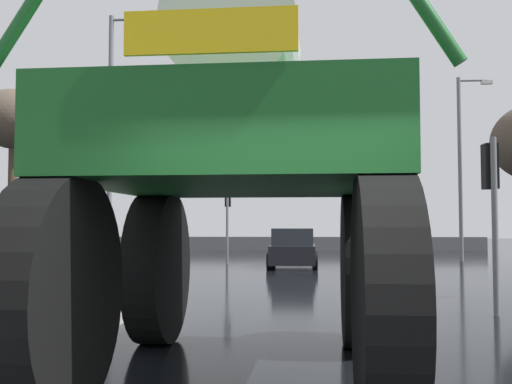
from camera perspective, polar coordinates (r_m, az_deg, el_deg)
ground_plane at (r=21.45m, az=3.40°, el=-7.47°), size 120.00×120.00×0.00m
median_island at (r=8.41m, az=-21.46°, el=-13.49°), size 1.22×10.24×0.15m
oversize_sprayer at (r=6.83m, az=-1.33°, el=1.54°), size 4.10×5.47×4.63m
sedan_ahead at (r=24.16m, az=3.43°, el=-5.29°), size 1.94×4.13×1.52m
traffic_signal_near_left at (r=12.45m, az=-17.54°, el=1.65°), size 0.24×0.54×3.60m
traffic_signal_near_right at (r=12.14m, az=20.92°, el=0.54°), size 0.24×0.54×3.24m
traffic_signal_far_left at (r=26.48m, az=-2.63°, el=-1.32°), size 0.24×0.55×3.38m
traffic_signal_far_right at (r=26.41m, az=8.63°, el=-1.26°), size 0.24×0.55×3.39m
streetlight_far_left at (r=23.15m, az=-13.01°, el=5.71°), size 2.03×0.24×9.35m
streetlight_far_right at (r=29.98m, az=18.53°, el=2.87°), size 1.62×0.24×8.51m
bare_tree_left at (r=23.21m, az=-21.49°, el=6.06°), size 2.44×2.44×6.38m
roadside_barrier at (r=40.46m, az=3.55°, el=-4.80°), size 24.68×0.24×0.90m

